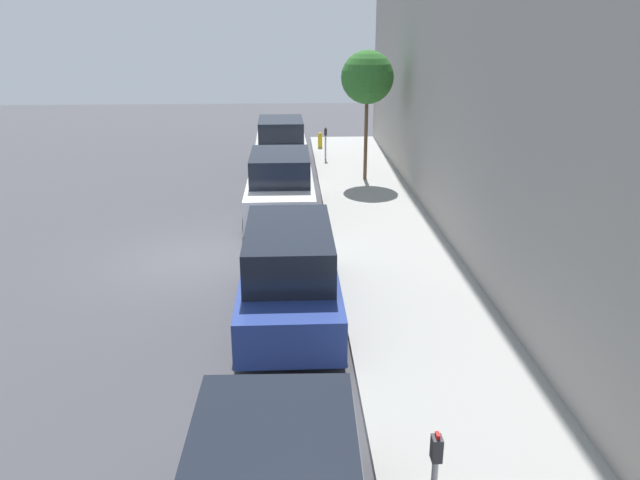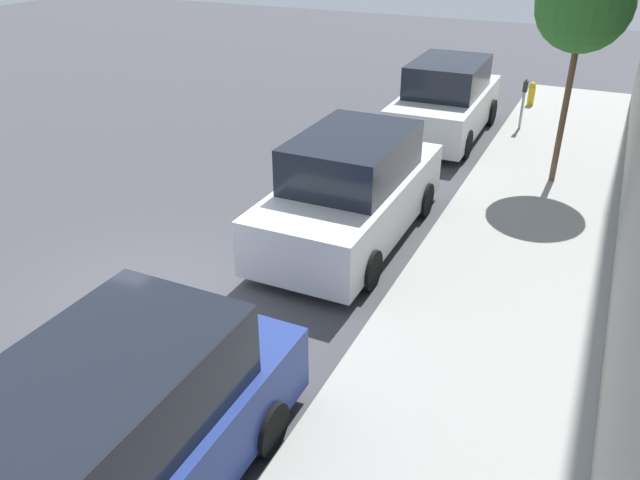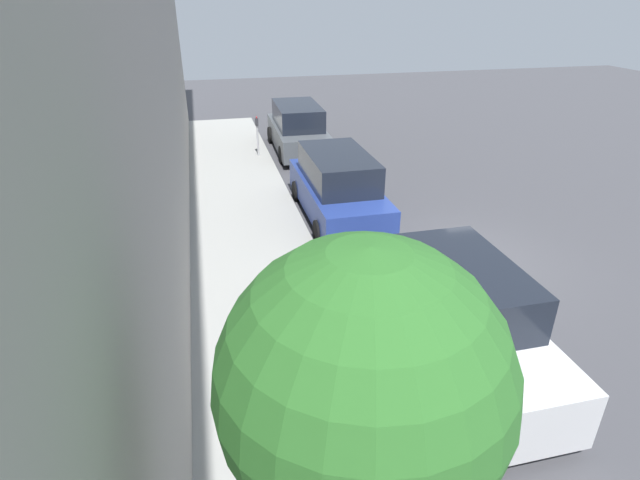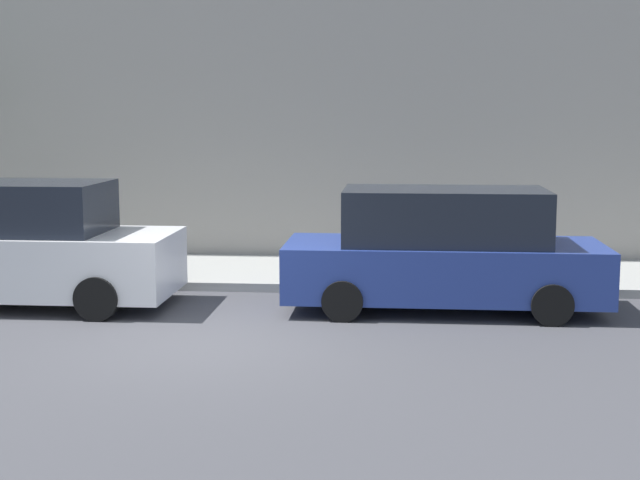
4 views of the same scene
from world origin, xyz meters
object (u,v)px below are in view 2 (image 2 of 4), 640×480
parking_meter_far (524,99)px  fire_hydrant (532,94)px  parked_suv_third (352,191)px  street_tree (584,5)px  parked_minivan_second (98,457)px  parked_suv_fourth (446,101)px

parking_meter_far → fire_hydrant: 2.57m
parked_suv_third → parking_meter_far: parked_suv_third is taller
parking_meter_far → street_tree: (1.25, -3.38, 2.79)m
parked_suv_third → parking_meter_far: 7.67m
parked_minivan_second → parked_suv_fourth: 13.14m
parked_suv_fourth → fire_hydrant: parked_suv_fourth is taller
fire_hydrant → parked_suv_third: bearing=-99.6°
parked_minivan_second → street_tree: (2.80, 10.72, 2.84)m
parked_suv_third → parked_suv_fourth: (-0.04, 6.50, -0.00)m
parked_suv_third → fire_hydrant: parked_suv_third is taller
parked_suv_third → fire_hydrant: bearing=80.4°
parked_suv_fourth → parked_suv_third: bearing=-89.6°
parked_minivan_second → parked_suv_third: size_ratio=1.02×
parked_minivan_second → street_tree: street_tree is taller
parked_minivan_second → fire_hydrant: (1.44, 16.62, -0.43)m
parked_suv_third → street_tree: size_ratio=1.05×
parking_meter_far → street_tree: size_ratio=0.29×
parked_minivan_second → street_tree: bearing=75.4°
parking_meter_far → fire_hydrant: (-0.10, 2.52, -0.48)m
parked_minivan_second → parked_suv_fourth: size_ratio=1.01×
parked_minivan_second → fire_hydrant: size_ratio=7.11×
parked_minivan_second → parked_suv_third: (-0.24, 6.64, 0.01)m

